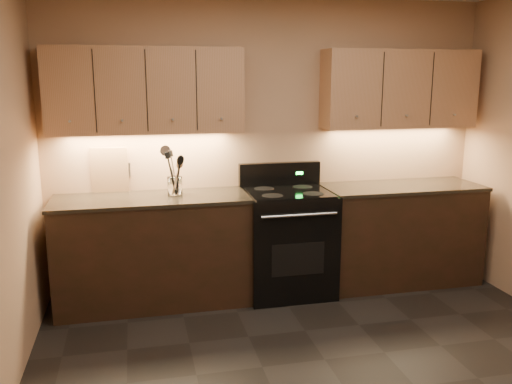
{
  "coord_description": "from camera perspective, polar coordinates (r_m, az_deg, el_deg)",
  "views": [
    {
      "loc": [
        -1.22,
        -2.78,
        1.92
      ],
      "look_at": [
        -0.26,
        1.45,
        0.99
      ],
      "focal_mm": 38.0,
      "sensor_mm": 36.0,
      "label": 1
    }
  ],
  "objects": [
    {
      "name": "upper_cab_left",
      "position": [
        4.63,
        -11.51,
        10.43
      ],
      "size": [
        1.6,
        0.3,
        0.7
      ],
      "primitive_type": "cube",
      "color": "tan",
      "rests_on": "wall_back"
    },
    {
      "name": "stove",
      "position": [
        4.86,
        3.31,
        -5.11
      ],
      "size": [
        0.76,
        0.68,
        1.14
      ],
      "color": "black",
      "rests_on": "ground"
    },
    {
      "name": "black_turner",
      "position": [
        4.59,
        -8.5,
        2.09
      ],
      "size": [
        0.17,
        0.11,
        0.38
      ],
      "primitive_type": null,
      "rotation": [
        -0.09,
        -0.16,
        0.34
      ],
      "color": "black",
      "rests_on": "utensil_crock"
    },
    {
      "name": "counter_left",
      "position": [
        4.71,
        -10.77,
        -6.07
      ],
      "size": [
        1.62,
        0.62,
        0.93
      ],
      "color": "black",
      "rests_on": "ground"
    },
    {
      "name": "wooden_spoon",
      "position": [
        4.59,
        -8.8,
        1.61
      ],
      "size": [
        0.13,
        0.07,
        0.3
      ],
      "primitive_type": null,
      "rotation": [
        0.04,
        0.25,
        0.06
      ],
      "color": "tan",
      "rests_on": "utensil_crock"
    },
    {
      "name": "counter_right",
      "position": [
        5.28,
        14.83,
        -4.24
      ],
      "size": [
        1.46,
        0.62,
        0.93
      ],
      "color": "black",
      "rests_on": "ground"
    },
    {
      "name": "cutting_board",
      "position": [
        4.82,
        -15.14,
        2.25
      ],
      "size": [
        0.32,
        0.08,
        0.39
      ],
      "primitive_type": "cube",
      "rotation": [
        0.09,
        0.0,
        -0.09
      ],
      "color": "tan",
      "rests_on": "counter_left"
    },
    {
      "name": "wall_back",
      "position": [
        4.97,
        1.52,
        4.98
      ],
      "size": [
        4.0,
        0.04,
        2.6
      ],
      "primitive_type": "cube",
      "color": "tan",
      "rests_on": "ground"
    },
    {
      "name": "utensil_crock",
      "position": [
        4.63,
        -8.53,
        0.57
      ],
      "size": [
        0.14,
        0.14,
        0.16
      ],
      "color": "white",
      "rests_on": "counter_left"
    },
    {
      "name": "black_spoon",
      "position": [
        4.62,
        -8.52,
        1.99
      ],
      "size": [
        0.11,
        0.15,
        0.35
      ],
      "primitive_type": null,
      "rotation": [
        0.29,
        0.12,
        0.06
      ],
      "color": "black",
      "rests_on": "utensil_crock"
    },
    {
      "name": "steel_spatula",
      "position": [
        4.6,
        -8.28,
        2.21
      ],
      "size": [
        0.17,
        0.13,
        0.39
      ],
      "primitive_type": null,
      "rotation": [
        0.0,
        -0.17,
        -0.39
      ],
      "color": "silver",
      "rests_on": "utensil_crock"
    },
    {
      "name": "upper_cab_right",
      "position": [
        5.21,
        14.86,
        10.44
      ],
      "size": [
        1.44,
        0.3,
        0.7
      ],
      "primitive_type": "cube",
      "color": "tan",
      "rests_on": "wall_back"
    },
    {
      "name": "steel_skimmer",
      "position": [
        4.6,
        -8.18,
        2.32
      ],
      "size": [
        0.19,
        0.14,
        0.41
      ],
      "primitive_type": null,
      "rotation": [
        -0.13,
        -0.27,
        0.02
      ],
      "color": "silver",
      "rests_on": "utensil_crock"
    },
    {
      "name": "outlet_plate",
      "position": [
        4.84,
        -13.59,
        2.29
      ],
      "size": [
        0.08,
        0.01,
        0.12
      ],
      "primitive_type": "cube",
      "color": "#B2B5BA",
      "rests_on": "wall_back"
    }
  ]
}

